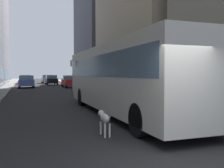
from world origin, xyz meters
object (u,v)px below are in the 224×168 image
at_px(car_black_suv, 51,80).
at_px(dalmatian_dog, 104,118).
at_px(transit_bus, 123,75).
at_px(car_silver_sedan, 47,79).
at_px(car_blue_hatchback, 26,81).
at_px(car_yellow_taxi, 26,79).
at_px(car_red_coupe, 70,81).

xyz_separation_m(car_black_suv, dalmatian_dog, (-2.02, -35.78, -0.31)).
bearing_deg(transit_bus, car_silver_sedan, 90.00).
bearing_deg(car_blue_hatchback, transit_bus, -80.69).
relative_size(car_yellow_taxi, dalmatian_dog, 4.14).
height_order(transit_bus, car_black_suv, transit_bus).
xyz_separation_m(car_yellow_taxi, car_black_suv, (4.00, -6.62, -0.00)).
bearing_deg(transit_bus, car_red_coupe, 86.02).
height_order(car_red_coupe, dalmatian_dog, car_red_coupe).
distance_m(transit_bus, car_blue_hatchback, 24.73).
bearing_deg(car_red_coupe, car_blue_hatchback, 166.09).
bearing_deg(car_yellow_taxi, car_red_coupe, -70.46).
xyz_separation_m(car_blue_hatchback, car_red_coupe, (5.60, -1.39, -0.00)).
bearing_deg(transit_bus, car_yellow_taxi, 95.89).
relative_size(car_silver_sedan, dalmatian_dog, 4.43).
xyz_separation_m(transit_bus, dalmatian_dog, (-2.02, -3.62, -1.26)).
xyz_separation_m(transit_bus, car_black_suv, (0.00, 32.16, -0.96)).
bearing_deg(dalmatian_dog, car_yellow_taxi, 92.67).
xyz_separation_m(car_yellow_taxi, dalmatian_dog, (1.98, -42.40, -0.31)).
xyz_separation_m(car_yellow_taxi, car_silver_sedan, (4.00, 1.59, 0.00)).
bearing_deg(car_blue_hatchback, dalmatian_dog, -85.97).
distance_m(car_black_suv, car_red_coupe, 9.29).
distance_m(car_yellow_taxi, car_black_suv, 7.74).
bearing_deg(car_black_suv, dalmatian_dog, -93.24).
distance_m(transit_bus, car_yellow_taxi, 39.00).
bearing_deg(transit_bus, car_black_suv, 90.00).
xyz_separation_m(car_yellow_taxi, car_blue_hatchback, (-0.00, -14.39, 0.00)).
height_order(car_silver_sedan, dalmatian_dog, car_silver_sedan).
bearing_deg(car_yellow_taxi, car_black_suv, -58.88).
distance_m(car_red_coupe, dalmatian_dog, 26.87).
distance_m(car_silver_sedan, dalmatian_dog, 44.05).
distance_m(car_yellow_taxi, car_blue_hatchback, 14.39).
xyz_separation_m(transit_bus, car_yellow_taxi, (-4.00, 38.78, -0.96)).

